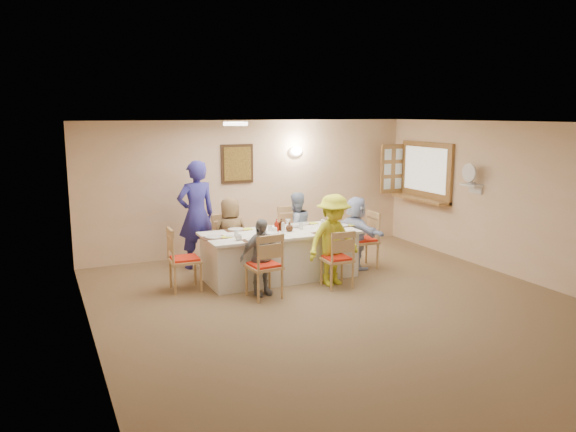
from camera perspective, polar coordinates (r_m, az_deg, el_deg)
name	(u,v)px	position (r m, az deg, el deg)	size (l,w,h in m)	color
ground	(343,306)	(7.87, 5.62, -9.13)	(7.00, 7.00, 0.00)	brown
room_walls	(345,198)	(7.50, 5.82, 1.85)	(7.00, 7.00, 7.00)	#E0B487
wall_picture	(237,164)	(10.49, -5.18, 5.31)	(0.62, 0.05, 0.72)	black
wall_sconce	(296,151)	(10.91, 0.84, 6.60)	(0.26, 0.09, 0.18)	white
ceiling_light	(236,124)	(8.37, -5.35, 9.31)	(0.36, 0.36, 0.05)	white
serving_hatch	(426,172)	(11.27, 13.86, 4.38)	(0.06, 1.50, 1.15)	olive
hatch_sill	(420,199)	(11.27, 13.26, 1.71)	(0.30, 1.50, 0.05)	olive
shutter_door	(392,169)	(11.73, 10.56, 4.73)	(0.55, 0.04, 1.00)	olive
fan_shelf	(472,185)	(10.21, 18.15, 3.00)	(0.22, 0.36, 0.03)	white
desk_fan	(471,177)	(10.17, 18.08, 3.83)	(0.30, 0.30, 0.28)	#A5A5A8
dining_table	(280,255)	(9.05, -0.82, -3.96)	(2.47, 1.05, 0.76)	white
chair_back_left	(229,242)	(9.54, -6.06, -2.69)	(0.45, 0.45, 0.94)	tan
chair_back_right	(293,235)	(9.97, 0.50, -1.92)	(0.47, 0.47, 0.99)	tan
chair_front_left	(264,265)	(8.08, -2.46, -4.97)	(0.46, 0.46, 0.96)	tan
chair_front_right	(337,258)	(8.59, 5.00, -4.27)	(0.43, 0.43, 0.90)	tan
chair_left_end	(185,259)	(8.54, -10.43, -4.28)	(0.46, 0.46, 0.97)	tan
chair_right_end	(363,240)	(9.73, 7.58, -2.40)	(0.46, 0.46, 0.97)	tan
diner_back_left	(231,235)	(9.40, -5.85, -1.91)	(0.62, 0.41, 1.26)	brown
diner_back_right	(296,228)	(9.83, 0.79, -1.26)	(0.68, 0.56, 1.27)	#909FBE
diner_front_left	(261,257)	(8.17, -2.78, -4.20)	(0.69, 0.36, 1.13)	gray
diner_front_right	(333,240)	(8.64, 4.64, -2.45)	(0.99, 0.67, 1.42)	yellow
diner_right_end	(356,232)	(9.63, 6.94, -1.67)	(0.46, 1.18, 1.24)	silver
caregiver	(196,215)	(9.66, -9.30, 0.13)	(0.73, 0.53, 1.85)	#302E8F
placemat_fl	(254,240)	(8.36, -3.45, -2.48)	(0.35, 0.26, 0.01)	#472B19
plate_fl	(254,240)	(8.36, -3.45, -2.41)	(0.26, 0.26, 0.02)	white
napkin_fl	(267,239)	(8.38, -2.18, -2.39)	(0.13, 0.13, 0.01)	#E0F132
placemat_fr	(325,233)	(8.85, 3.83, -1.76)	(0.38, 0.28, 0.01)	#472B19
plate_fr	(325,233)	(8.84, 3.83, -1.70)	(0.26, 0.26, 0.02)	white
napkin_fr	(337,232)	(8.89, 5.00, -1.68)	(0.15, 0.15, 0.01)	#E0F132
placemat_bl	(236,230)	(9.13, -5.34, -1.40)	(0.35, 0.26, 0.01)	#472B19
plate_bl	(236,229)	(9.13, -5.34, -1.34)	(0.25, 0.25, 0.02)	white
napkin_bl	(247,229)	(9.14, -4.17, -1.32)	(0.15, 0.15, 0.01)	#E0F132
placemat_br	(302,224)	(9.58, 1.46, -0.80)	(0.32, 0.24, 0.01)	#472B19
plate_br	(302,223)	(9.58, 1.46, -0.74)	(0.23, 0.23, 0.01)	white
napkin_br	(313,223)	(9.61, 2.55, -0.73)	(0.14, 0.14, 0.01)	#E0F132
placemat_le	(214,238)	(8.59, -7.57, -2.20)	(0.36, 0.27, 0.01)	#472B19
plate_le	(214,237)	(8.59, -7.58, -2.13)	(0.26, 0.26, 0.02)	white
napkin_le	(226,237)	(8.59, -6.33, -2.12)	(0.14, 0.14, 0.01)	#E0F132
placemat_re	(341,226)	(9.45, 5.41, -0.99)	(0.37, 0.27, 0.01)	#472B19
plate_re	(341,225)	(9.45, 5.41, -0.94)	(0.24, 0.24, 0.02)	white
napkin_re	(352,225)	(9.50, 6.50, -0.92)	(0.13, 0.13, 0.01)	#E0F132
teacup_a	(239,237)	(8.39, -5.05, -2.19)	(0.13, 0.13, 0.08)	white
teacup_b	(288,222)	(9.58, 0.00, -0.57)	(0.09, 0.09, 0.08)	white
bowl_a	(272,234)	(8.68, -1.60, -1.84)	(0.23, 0.23, 0.05)	white
bowl_b	(295,226)	(9.30, 0.73, -0.98)	(0.23, 0.23, 0.06)	white
condiment_ketchup	(276,225)	(8.96, -1.18, -0.93)	(0.09, 0.09, 0.21)	#A51C0E
condiment_brown	(281,225)	(9.02, -0.71, -0.88)	(0.12, 0.12, 0.20)	#3F2210
condiment_malt	(289,227)	(8.97, 0.15, -1.10)	(0.14, 0.14, 0.15)	#3F2210
drinking_glass	(270,228)	(8.94, -1.84, -1.27)	(0.06, 0.06, 0.10)	silver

